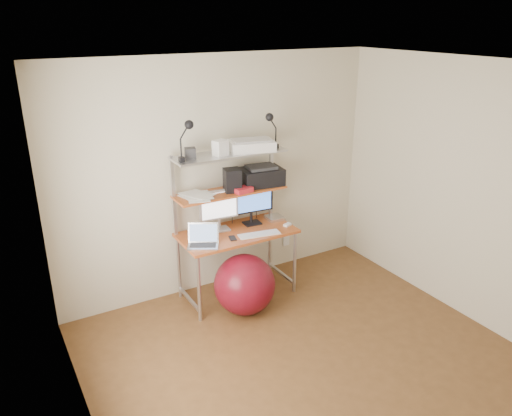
{
  "coord_description": "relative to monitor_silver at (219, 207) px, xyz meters",
  "views": [
    {
      "loc": [
        -2.19,
        -2.75,
        2.83
      ],
      "look_at": [
        0.06,
        1.15,
        1.09
      ],
      "focal_mm": 35.0,
      "sensor_mm": 36.0,
      "label": 1
    }
  ],
  "objects": [
    {
      "name": "scanner",
      "position": [
        0.37,
        -0.04,
        0.62
      ],
      "size": [
        0.5,
        0.39,
        0.12
      ],
      "rotation": [
        0.0,
        0.0,
        -0.25
      ],
      "color": "white",
      "rests_on": "top_shelf"
    },
    {
      "name": "wall_outlet",
      "position": [
        0.98,
        0.2,
        -0.69
      ],
      "size": [
        0.08,
        0.01,
        0.12
      ],
      "primitive_type": "cube",
      "color": "white",
      "rests_on": "room"
    },
    {
      "name": "keyboard",
      "position": [
        0.29,
        -0.33,
        -0.24
      ],
      "size": [
        0.44,
        0.19,
        0.01
      ],
      "primitive_type": "cube",
      "rotation": [
        0.0,
        0.0,
        -0.17
      ],
      "color": "white",
      "rests_on": "desktop"
    },
    {
      "name": "monitor_silver",
      "position": [
        0.0,
        0.0,
        0.0
      ],
      "size": [
        0.42,
        0.16,
        0.47
      ],
      "rotation": [
        0.0,
        0.0,
        -0.08
      ],
      "color": "#BCBCC1",
      "rests_on": "desktop"
    },
    {
      "name": "printer",
      "position": [
        0.51,
        -0.0,
        0.26
      ],
      "size": [
        0.47,
        0.35,
        0.21
      ],
      "rotation": [
        0.0,
        0.0,
        -0.13
      ],
      "color": "black",
      "rests_on": "mid_shelf"
    },
    {
      "name": "phone",
      "position": [
        0.01,
        -0.27,
        -0.24
      ],
      "size": [
        0.09,
        0.13,
        0.01
      ],
      "primitive_type": "cube",
      "rotation": [
        0.0,
        0.0,
        -0.25
      ],
      "color": "black",
      "rests_on": "desktop"
    },
    {
      "name": "red_box",
      "position": [
        0.22,
        -0.12,
        0.19
      ],
      "size": [
        0.2,
        0.15,
        0.05
      ],
      "primitive_type": "cube",
      "rotation": [
        0.0,
        0.0,
        0.16
      ],
      "color": "red",
      "rests_on": "mid_shelf"
    },
    {
      "name": "monitor_black",
      "position": [
        0.37,
        -0.02,
        0.0
      ],
      "size": [
        0.5,
        0.16,
        0.5
      ],
      "rotation": [
        0.0,
        0.0,
        -0.09
      ],
      "color": "black",
      "rests_on": "desktop"
    },
    {
      "name": "paper_stack",
      "position": [
        -0.25,
        -0.02,
        0.17
      ],
      "size": [
        0.34,
        0.4,
        0.02
      ],
      "color": "white",
      "rests_on": "mid_shelf"
    },
    {
      "name": "box_grey",
      "position": [
        -0.29,
        -0.01,
        0.61
      ],
      "size": [
        0.13,
        0.13,
        0.1
      ],
      "primitive_type": "cube",
      "rotation": [
        0.0,
        0.0,
        -0.29
      ],
      "color": "#2E2E30",
      "rests_on": "top_shelf"
    },
    {
      "name": "box_white",
      "position": [
        0.01,
        -0.06,
        0.64
      ],
      "size": [
        0.16,
        0.14,
        0.15
      ],
      "primitive_type": "cube",
      "rotation": [
        0.0,
        0.0,
        0.29
      ],
      "color": "white",
      "rests_on": "top_shelf"
    },
    {
      "name": "clip_lamp_right",
      "position": [
        0.56,
        -0.09,
        0.83
      ],
      "size": [
        0.15,
        0.08,
        0.37
      ],
      "color": "black",
      "rests_on": "top_shelf"
    },
    {
      "name": "room",
      "position": [
        0.13,
        -1.58,
        0.26
      ],
      "size": [
        3.6,
        3.6,
        3.6
      ],
      "color": "brown",
      "rests_on": "ground"
    },
    {
      "name": "mac_mini",
      "position": [
        0.65,
        -0.05,
        -0.23
      ],
      "size": [
        0.19,
        0.19,
        0.03
      ],
      "primitive_type": "cube",
      "rotation": [
        0.0,
        0.0,
        -0.06
      ],
      "color": "silver",
      "rests_on": "desktop"
    },
    {
      "name": "nas_cube",
      "position": [
        0.14,
        -0.04,
        0.28
      ],
      "size": [
        0.19,
        0.19,
        0.24
      ],
      "primitive_type": "cube",
      "rotation": [
        0.0,
        0.0,
        -0.22
      ],
      "color": "black",
      "rests_on": "mid_shelf"
    },
    {
      "name": "computer_desk",
      "position": [
        0.13,
        -0.08,
        -0.03
      ],
      "size": [
        1.2,
        0.6,
        1.57
      ],
      "color": "#B84F23",
      "rests_on": "ground"
    },
    {
      "name": "laptop",
      "position": [
        -0.3,
        -0.25,
        -0.2
      ],
      "size": [
        0.37,
        0.35,
        0.26
      ],
      "rotation": [
        0.0,
        0.0,
        -0.51
      ],
      "color": "silver",
      "rests_on": "desktop"
    },
    {
      "name": "clip_lamp_left",
      "position": [
        -0.34,
        -0.09,
        0.85
      ],
      "size": [
        0.15,
        0.09,
        0.39
      ],
      "color": "black",
      "rests_on": "top_shelf"
    },
    {
      "name": "exercise_ball",
      "position": [
        0.03,
        -0.48,
        -0.68
      ],
      "size": [
        0.62,
        0.62,
        0.62
      ],
      "primitive_type": "sphere",
      "color": "maroon",
      "rests_on": "floor"
    },
    {
      "name": "mouse",
      "position": [
        0.67,
        -0.28,
        -0.24
      ],
      "size": [
        0.09,
        0.07,
        0.02
      ],
      "primitive_type": "cube",
      "rotation": [
        0.0,
        0.0,
        0.33
      ],
      "color": "white",
      "rests_on": "desktop"
    }
  ]
}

